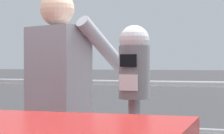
# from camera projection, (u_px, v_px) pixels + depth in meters

# --- Properties ---
(parking_meter) EXTENTS (0.18, 0.19, 1.44)m
(parking_meter) POSITION_uv_depth(u_px,v_px,m) (134.00, 93.00, 2.70)
(parking_meter) COLOR slate
(parking_meter) RESTS_ON sidewalk_curb
(pedestrian_at_meter) EXTENTS (0.76, 0.52, 1.69)m
(pedestrian_at_meter) POSITION_uv_depth(u_px,v_px,m) (58.00, 102.00, 3.10)
(pedestrian_at_meter) COLOR black
(pedestrian_at_meter) RESTS_ON sidewalk_curb
(background_railing) EXTENTS (24.06, 0.06, 1.05)m
(background_railing) POSITION_uv_depth(u_px,v_px,m) (160.00, 110.00, 4.76)
(background_railing) COLOR gray
(background_railing) RESTS_ON sidewalk_curb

